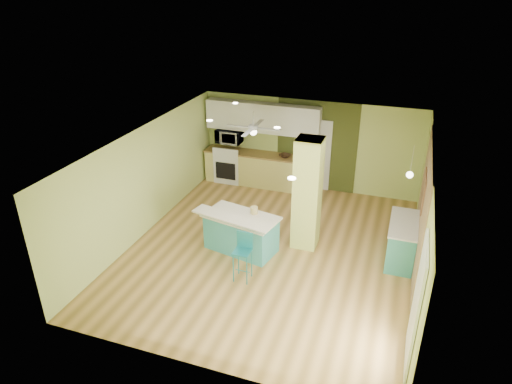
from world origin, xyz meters
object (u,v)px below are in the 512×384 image
at_px(canister, 254,210).
at_px(side_counter, 402,241).
at_px(bar_stool, 244,249).
at_px(fruit_bowl, 285,156).
at_px(peninsula, 241,232).

bearing_deg(canister, side_counter, 9.85).
relative_size(bar_stool, fruit_bowl, 3.29).
relative_size(side_counter, canister, 8.59).
relative_size(fruit_bowl, canister, 1.92).
bearing_deg(peninsula, side_counter, 24.90).
distance_m(bar_stool, side_counter, 3.38).
relative_size(peninsula, bar_stool, 1.84).
bearing_deg(peninsula, bar_stool, -54.06).
xyz_separation_m(bar_stool, fruit_bowl, (-0.39, 4.30, 0.30)).
height_order(bar_stool, canister, bar_stool).
height_order(side_counter, canister, canister).
xyz_separation_m(peninsula, side_counter, (3.32, 0.77, -0.00)).
distance_m(peninsula, fruit_bowl, 3.42).
bearing_deg(canister, fruit_bowl, 93.66).
xyz_separation_m(peninsula, bar_stool, (0.41, -0.93, 0.23)).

